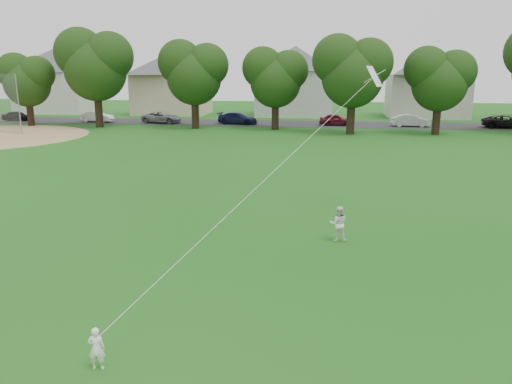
# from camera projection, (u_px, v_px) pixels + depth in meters

# --- Properties ---
(ground) EXTENTS (160.00, 160.00, 0.00)m
(ground) POSITION_uv_depth(u_px,v_px,m) (181.00, 291.00, 13.39)
(ground) COLOR #165112
(ground) RESTS_ON ground
(street) EXTENTS (90.00, 7.00, 0.01)m
(street) POSITION_uv_depth(u_px,v_px,m) (289.00, 124.00, 53.79)
(street) COLOR #2D2D30
(street) RESTS_ON ground
(toddler) EXTENTS (0.36, 0.27, 0.91)m
(toddler) POSITION_uv_depth(u_px,v_px,m) (97.00, 348.00, 9.79)
(toddler) COLOR white
(toddler) RESTS_ON ground
(older_boy) EXTENTS (0.63, 0.51, 1.25)m
(older_boy) POSITION_uv_depth(u_px,v_px,m) (338.00, 224.00, 17.11)
(older_boy) COLOR white
(older_boy) RESTS_ON ground
(kite) EXTENTS (3.52, 6.67, 14.61)m
(kite) POSITION_uv_depth(u_px,v_px,m) (282.00, 164.00, 14.68)
(kite) COLOR white
(kite) RESTS_ON ground
(tree_row) EXTENTS (79.98, 8.08, 10.04)m
(tree_row) POSITION_uv_depth(u_px,v_px,m) (312.00, 66.00, 46.15)
(tree_row) COLOR black
(tree_row) RESTS_ON ground
(parked_cars) EXTENTS (64.15, 2.36, 1.25)m
(parked_cars) POSITION_uv_depth(u_px,v_px,m) (304.00, 119.00, 52.48)
(parked_cars) COLOR black
(parked_cars) RESTS_ON ground
(house_row) EXTENTS (76.57, 13.52, 10.59)m
(house_row) POSITION_uv_depth(u_px,v_px,m) (295.00, 75.00, 62.21)
(house_row) COLOR silver
(house_row) RESTS_ON ground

